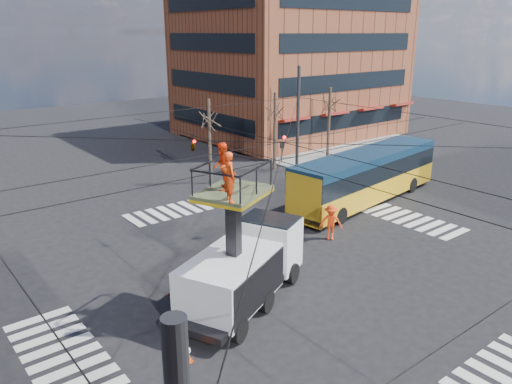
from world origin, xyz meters
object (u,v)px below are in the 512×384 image
Objects in this scene: traffic_cone at (186,353)px; flagger at (331,222)px; utility_truck at (244,252)px; city_bus at (367,175)px; worker_ground at (179,298)px.

traffic_cone is 0.35× the size of flagger.
utility_truck is 7.70m from flagger.
city_bus is 6.95× the size of flagger.
utility_truck is 3.90× the size of flagger.
worker_ground is at bearing 147.33° from utility_truck.
city_bus is 17.00m from worker_ground.
traffic_cone is at bearing -165.39° from city_bus.
city_bus is at bearing -4.45° from utility_truck.
traffic_cone is at bearing -178.09° from utility_truck.
utility_truck reaches higher than city_bus.
traffic_cone is 2.67m from worker_ground.
city_bus is (13.57, 5.06, -0.40)m from utility_truck.
worker_ground is at bearing -171.30° from city_bus.
utility_truck is at bearing -117.09° from flagger.
worker_ground reaches higher than traffic_cone.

